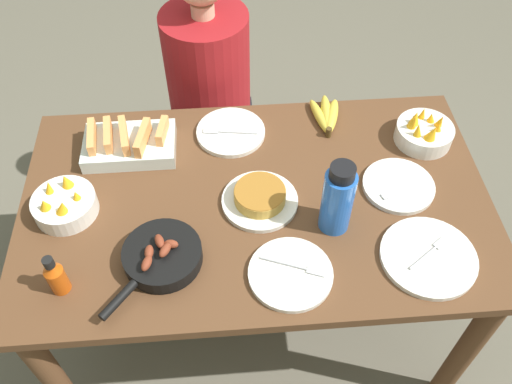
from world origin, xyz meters
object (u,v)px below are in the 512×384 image
Objects in this scene: fruit_bowl_mango at (424,132)px; person_figure at (212,119)px; skillet at (161,256)px; frittata_plate_center at (260,198)px; banana_bunch at (327,116)px; water_bottle at (338,199)px; hot_sauce_bottle at (56,276)px; empty_plate_near_front at (398,186)px; empty_plate_far_right at (231,132)px; melon_tray at (129,144)px; empty_plate_mid_edge at (291,274)px; fruit_bowl_citrus at (64,204)px; empty_plate_far_left at (428,257)px.

fruit_bowl_mango is 0.89m from person_figure.
skillet is 0.34m from frittata_plate_center.
water_bottle is (-0.05, -0.44, 0.10)m from banana_bunch.
frittata_plate_center is 0.61m from hot_sauce_bottle.
empty_plate_near_front and empty_plate_far_right have the same top height.
melon_tray is 0.98× the size of skillet.
melon_tray reaches higher than empty_plate_mid_edge.
fruit_bowl_citrus is 0.15× the size of person_figure.
hot_sauce_bottle is at bearing -106.56° from melon_tray.
empty_plate_mid_edge is (-0.20, -0.61, -0.01)m from banana_bunch.
fruit_bowl_mango is 1.21m from hot_sauce_bottle.
fruit_bowl_citrus is at bearing -125.81° from melon_tray.
frittata_plate_center is at bearing -77.88° from person_figure.
melon_tray reaches higher than empty_plate_far_right.
empty_plate_near_front is 0.18× the size of person_figure.
banana_bunch is 0.68× the size of skillet.
hot_sauce_bottle is (-0.27, -0.06, 0.03)m from skillet.
skillet is at bearing -153.98° from fruit_bowl_mango.
empty_plate_far_left is 1.10× the size of water_bottle.
person_figure is at bearing 147.50° from fruit_bowl_mango.
fruit_bowl_citrus is 1.35× the size of hot_sauce_bottle.
frittata_plate_center is at bearing -1.14° from fruit_bowl_citrus.
person_figure is at bearing 102.12° from frittata_plate_center.
water_bottle reaches higher than hot_sauce_bottle.
person_figure is (-0.60, 0.91, -0.27)m from empty_plate_far_left.
person_figure reaches higher than melon_tray.
water_bottle reaches higher than empty_plate_near_front.
person_figure is at bearing 114.60° from water_bottle.
hot_sauce_bottle reaches higher than skillet.
empty_plate_far_right is (-0.33, -0.04, -0.01)m from banana_bunch.
empty_plate_far_right is 0.58m from empty_plate_mid_edge.
banana_bunch is at bearing 108.25° from empty_plate_far_left.
hot_sauce_bottle is at bearing 179.13° from empty_plate_mid_edge.
empty_plate_near_front is at bearing -14.91° from melon_tray.
empty_plate_mid_edge is (-0.37, -0.29, 0.00)m from empty_plate_near_front.
person_figure is at bearing 123.25° from empty_plate_far_left.
banana_bunch is 0.33m from fruit_bowl_mango.
fruit_bowl_citrus is 0.76× the size of water_bottle.
frittata_plate_center reaches higher than banana_bunch.
skillet is 0.74m from empty_plate_far_left.
skillet reaches higher than banana_bunch.
fruit_bowl_citrus reaches higher than melon_tray.
person_figure is (-0.35, 0.77, -0.38)m from water_bottle.
empty_plate_far_right is (-0.51, 0.28, 0.00)m from empty_plate_near_front.
person_figure reaches higher than skillet.
frittata_plate_center is at bearing -76.45° from empty_plate_far_right.
empty_plate_near_front and empty_plate_mid_edge have the same top height.
fruit_bowl_citrus is at bearing 166.46° from empty_plate_far_left.
frittata_plate_center is 0.31m from empty_plate_far_right.
water_bottle is 0.78m from hot_sauce_bottle.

